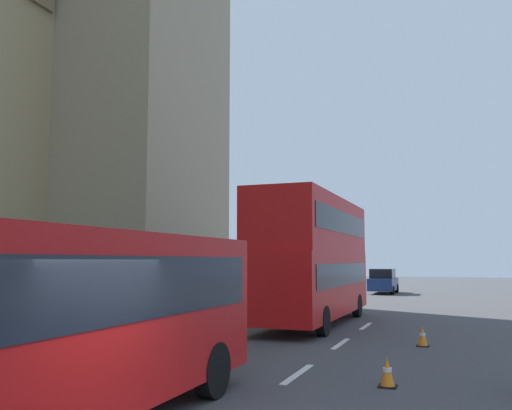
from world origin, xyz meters
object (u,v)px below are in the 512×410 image
object	(u,v)px
traffic_cone_west	(387,372)
traffic_cone_middle	(423,336)
sedan_lead	(383,281)
double_decker_bus	(313,255)

from	to	relation	value
traffic_cone_west	traffic_cone_middle	world-z (taller)	same
traffic_cone_middle	sedan_lead	bearing A→B (deg)	9.82
double_decker_bus	sedan_lead	size ratio (longest dim) A/B	2.27
double_decker_bus	traffic_cone_middle	size ratio (longest dim) A/B	17.20
double_decker_bus	sedan_lead	distance (m)	21.04
sedan_lead	traffic_cone_middle	xyz separation A→B (m)	(-25.15, -4.35, -0.63)
double_decker_bus	traffic_cone_west	bearing A→B (deg)	-157.57
sedan_lead	traffic_cone_middle	distance (m)	25.53
sedan_lead	traffic_cone_west	xyz separation A→B (m)	(-30.64, -4.02, -0.63)
double_decker_bus	traffic_cone_west	world-z (taller)	double_decker_bus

